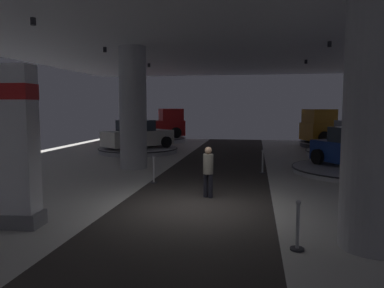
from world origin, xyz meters
TOP-DOWN VIEW (x-y plane):
  - ground at (0.00, 0.00)m, footprint 24.00×44.00m
  - ceiling_with_spotlights at (-0.00, -0.00)m, footprint 24.00×44.00m
  - column_right at (4.03, -2.31)m, footprint 1.34×1.34m
  - column_left at (-3.84, 6.23)m, footprint 1.23×1.23m
  - brand_sign_pylon at (-3.89, -2.31)m, footprint 1.31×0.73m
  - display_platform_far_left at (-5.42, 11.78)m, footprint 4.85×4.85m
  - display_car_far_left at (-5.44, 11.76)m, footprint 4.07×4.38m
  - display_platform_deep_right at (7.62, 17.35)m, footprint 5.68×5.68m
  - pickup_truck_deep_right at (7.32, 17.24)m, footprint 5.69×3.96m
  - display_platform_far_right at (7.13, 12.11)m, footprint 5.16×5.16m
  - display_car_far_right at (7.13, 12.14)m, footprint 2.45×4.33m
  - display_platform_mid_right at (6.04, 6.55)m, footprint 5.55×5.55m
  - display_car_mid_right at (6.02, 6.58)m, footprint 3.72×4.53m
  - display_platform_deep_left at (-6.67, 18.82)m, footprint 5.68×5.68m
  - pickup_truck_deep_left at (-6.38, 18.96)m, footprint 5.69×4.32m
  - visitor_walking_near at (0.25, 1.22)m, footprint 0.32×0.32m
  - stanchion_a at (-2.01, 3.06)m, footprint 0.28×0.28m
  - stanchion_b at (2.00, 5.82)m, footprint 0.28×0.28m
  - stanchion_c at (2.52, -2.71)m, footprint 0.28×0.28m

SIDE VIEW (x-z plane):
  - ground at x=0.00m, z-range -0.05..0.00m
  - display_platform_mid_right at x=6.04m, z-range 0.02..0.25m
  - display_platform_far_left at x=-5.42m, z-range 0.02..0.32m
  - display_platform_far_right at x=7.13m, z-range 0.02..0.34m
  - display_platform_deep_right at x=7.62m, z-range 0.02..0.36m
  - display_platform_deep_left at x=-6.67m, z-range 0.02..0.37m
  - stanchion_a at x=-2.01m, z-range -0.13..0.88m
  - stanchion_b at x=2.00m, z-range -0.13..0.88m
  - stanchion_c at x=2.52m, z-range -0.13..0.88m
  - visitor_walking_near at x=0.25m, z-range 0.11..1.70m
  - display_car_mid_right at x=6.02m, z-range 0.14..1.85m
  - display_car_far_left at x=-5.44m, z-range 0.21..1.92m
  - display_car_far_right at x=7.13m, z-range 0.23..1.94m
  - pickup_truck_deep_right at x=7.32m, z-range 0.13..2.43m
  - pickup_truck_deep_left at x=-6.38m, z-range 0.14..2.44m
  - brand_sign_pylon at x=-3.89m, z-range 0.07..3.84m
  - column_right at x=4.03m, z-range 0.00..5.50m
  - column_left at x=-3.84m, z-range 0.00..5.50m
  - ceiling_with_spotlights at x=0.00m, z-range 5.35..5.74m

